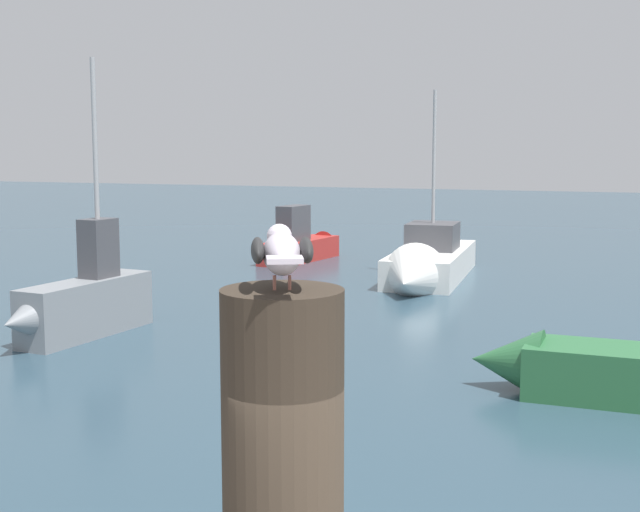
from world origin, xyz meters
The scene contains 5 objects.
mooring_post centered at (-1.16, -0.57, 2.22)m, with size 0.30×0.30×1.04m, color #382D23.
seagull centered at (-1.17, -0.56, 2.83)m, with size 0.22×0.37×0.14m.
boat_grey centered at (-8.90, 8.90, 0.60)m, with size 0.85×3.14×4.52m.
boat_red centered at (-9.19, 19.12, 0.45)m, with size 1.30×3.70×1.59m.
boat_white centered at (-5.08, 16.43, 0.42)m, with size 1.92×5.96×4.73m.
Camera 1 is at (-0.36, -2.40, 3.07)m, focal length 47.83 mm.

